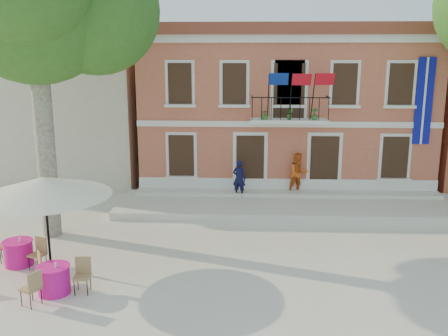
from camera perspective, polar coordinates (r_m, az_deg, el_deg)
ground at (r=16.47m, az=1.66°, el=-9.35°), size 90.00×90.00×0.00m
main_building at (r=25.40m, az=6.64°, el=7.33°), size 13.50×9.59×7.50m
neighbor_west at (r=28.13m, az=-17.76°, el=6.20°), size 9.40×9.40×6.40m
terrace at (r=20.64m, az=7.44°, el=-4.33°), size 14.00×3.40×0.30m
plane_tree_west at (r=17.78m, az=-20.94°, el=17.36°), size 5.42×5.42×10.65m
patio_umbrella at (r=15.12m, az=-19.85°, el=-2.04°), size 3.80×3.80×2.83m
pedestrian_navy at (r=21.09m, az=1.75°, el=-1.20°), size 0.66×0.53×1.57m
pedestrian_orange at (r=21.65m, az=8.49°, el=-0.64°), size 1.05×0.93×1.81m
cafe_table_0 at (r=16.45m, az=-22.44°, el=-8.84°), size 1.94×1.11×0.95m
cafe_table_1 at (r=14.30m, az=-18.89°, el=-11.83°), size 1.68×1.87×0.95m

